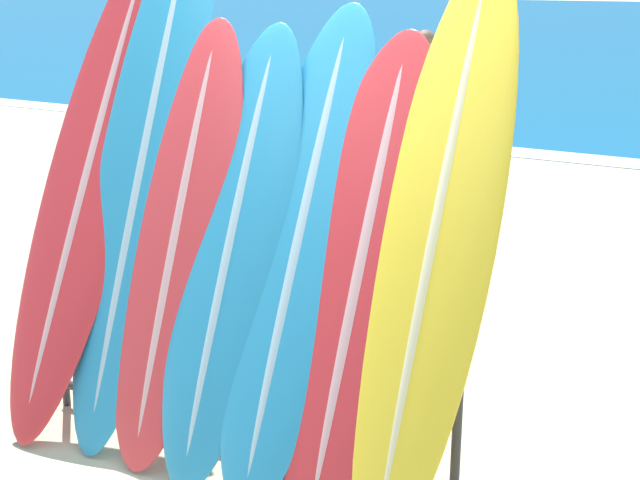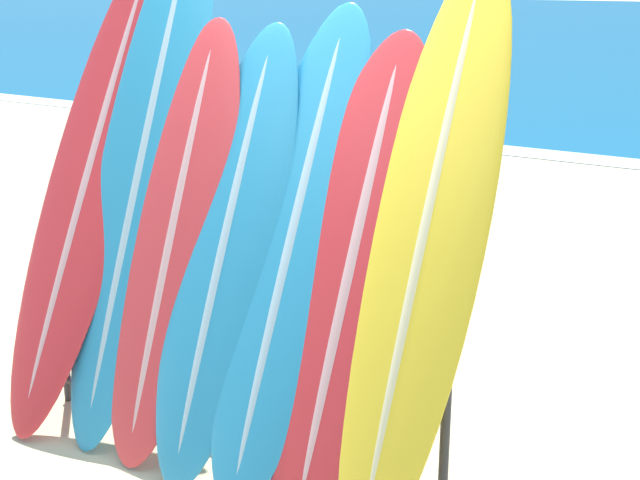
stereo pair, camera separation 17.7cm
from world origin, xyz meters
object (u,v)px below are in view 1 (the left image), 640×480
(surfboard_slot_0, at_px, (90,183))
(person_near_water, at_px, (423,108))
(surfboard_slot_4, at_px, (299,252))
(surfboard_slot_5, at_px, (360,277))
(surfboard_slot_6, at_px, (435,246))
(surfboard_rack, at_px, (234,368))
(surfboard_slot_2, at_px, (178,242))
(surfboard_slot_1, at_px, (143,173))
(surfboard_slot_3, at_px, (232,253))

(surfboard_slot_0, xyz_separation_m, person_near_water, (-0.28, 4.88, -0.28))
(surfboard_slot_0, height_order, person_near_water, surfboard_slot_0)
(surfboard_slot_4, distance_m, surfboard_slot_5, 0.31)
(surfboard_slot_0, bearing_deg, person_near_water, 93.29)
(surfboard_slot_6, bearing_deg, surfboard_slot_4, -176.55)
(surfboard_rack, bearing_deg, surfboard_slot_5, 4.35)
(surfboard_rack, bearing_deg, surfboard_slot_2, 172.95)
(surfboard_slot_1, bearing_deg, surfboard_slot_4, -5.18)
(surfboard_rack, height_order, person_near_water, person_near_water)
(surfboard_slot_6, xyz_separation_m, person_near_water, (-2.12, 4.92, -0.25))
(surfboard_slot_1, xyz_separation_m, surfboard_slot_2, (0.28, -0.12, -0.27))
(surfboard_slot_0, xyz_separation_m, surfboard_slot_5, (1.54, -0.10, -0.20))
(surfboard_slot_1, distance_m, surfboard_slot_2, 0.40)
(surfboard_slot_4, bearing_deg, surfboard_slot_6, 3.45)
(surfboard_slot_3, bearing_deg, surfboard_slot_4, 5.79)
(surfboard_rack, distance_m, surfboard_slot_0, 1.19)
(surfboard_slot_2, relative_size, person_near_water, 1.21)
(surfboard_rack, relative_size, person_near_water, 1.33)
(surfboard_slot_2, relative_size, surfboard_slot_5, 1.01)
(surfboard_slot_4, bearing_deg, surfboard_slot_5, -4.87)
(surfboard_slot_3, xyz_separation_m, surfboard_slot_5, (0.63, 0.01, -0.01))
(person_near_water, bearing_deg, surfboard_slot_3, -133.68)
(surfboard_slot_2, relative_size, surfboard_slot_3, 1.01)
(surfboard_slot_6, bearing_deg, surfboard_slot_5, -168.00)
(surfboard_slot_4, relative_size, surfboard_slot_6, 0.90)
(person_near_water, bearing_deg, surfboard_slot_5, -127.02)
(surfboard_slot_1, relative_size, surfboard_slot_2, 1.27)
(surfboard_rack, distance_m, surfboard_slot_6, 1.14)
(surfboard_slot_5, bearing_deg, surfboard_rack, -175.65)
(surfboard_rack, xyz_separation_m, surfboard_slot_0, (-0.93, 0.15, 0.73))
(surfboard_slot_5, height_order, person_near_water, surfboard_slot_5)
(surfboard_slot_1, distance_m, person_near_water, 4.92)
(surfboard_slot_3, height_order, person_near_water, surfboard_slot_3)
(surfboard_rack, relative_size, surfboard_slot_4, 1.06)
(surfboard_rack, bearing_deg, surfboard_slot_0, 171.14)
(surfboard_slot_0, relative_size, surfboard_slot_2, 1.19)
(surfboard_slot_5, relative_size, surfboard_slot_6, 0.86)
(surfboard_slot_0, bearing_deg, surfboard_slot_4, -3.36)
(surfboard_rack, xyz_separation_m, surfboard_slot_2, (-0.32, 0.04, 0.54))
(surfboard_slot_3, bearing_deg, surfboard_slot_6, 4.27)
(surfboard_slot_1, bearing_deg, surfboard_slot_3, -11.21)
(surfboard_slot_0, relative_size, surfboard_slot_5, 1.20)
(surfboard_slot_1, xyz_separation_m, surfboard_slot_4, (0.90, -0.08, -0.23))
(surfboard_slot_6, bearing_deg, surfboard_slot_2, -176.74)
(surfboard_slot_0, xyz_separation_m, surfboard_slot_6, (1.84, -0.04, -0.04))
(surfboard_rack, distance_m, surfboard_slot_4, 0.66)
(person_near_water, bearing_deg, surfboard_slot_2, -136.97)
(surfboard_rack, distance_m, surfboard_slot_3, 0.54)
(surfboard_slot_4, distance_m, surfboard_slot_6, 0.61)
(surfboard_slot_0, height_order, surfboard_slot_3, surfboard_slot_0)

